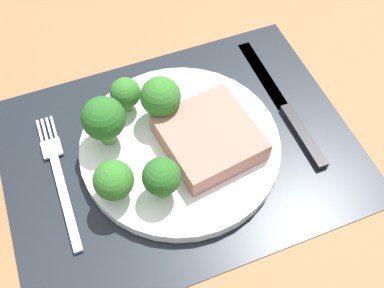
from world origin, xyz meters
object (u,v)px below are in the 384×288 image
(fork, at_px, (59,177))
(knife, at_px, (287,110))
(steak, at_px, (209,137))
(plate, at_px, (180,146))

(fork, bearing_deg, knife, 1.43)
(fork, bearing_deg, steak, -5.87)
(steak, bearing_deg, knife, 9.36)
(fork, height_order, knife, knife)
(knife, bearing_deg, fork, 175.55)
(fork, distance_m, knife, 0.30)
(plate, relative_size, knife, 1.07)
(steak, relative_size, fork, 0.56)
(steak, xyz_separation_m, fork, (-0.18, 0.03, -0.03))
(plate, bearing_deg, fork, 174.56)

